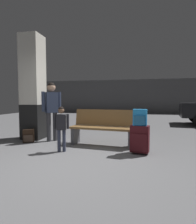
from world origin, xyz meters
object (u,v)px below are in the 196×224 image
object	(u,v)px
suitcase	(140,139)
backpack_dark_floor	(29,136)
backpack_bright	(140,118)
child	(61,124)
structural_pillar	(33,88)
adult	(52,105)
bench	(103,128)

from	to	relation	value
suitcase	backpack_dark_floor	size ratio (longest dim) A/B	1.78
backpack_dark_floor	backpack_bright	bearing A→B (deg)	-9.35
backpack_bright	child	world-z (taller)	child
structural_pillar	adult	distance (m)	0.85
bench	adult	xyz separation A→B (m)	(-1.46, 0.15, 0.55)
suitcase	structural_pillar	bearing A→B (deg)	162.56
structural_pillar	suitcase	distance (m)	3.38
suitcase	adult	bearing A→B (deg)	162.19
child	bench	bearing A→B (deg)	45.58
backpack_bright	backpack_dark_floor	world-z (taller)	backpack_bright
bench	backpack_bright	xyz separation A→B (m)	(0.90, -0.61, 0.33)
structural_pillar	backpack_dark_floor	xyz separation A→B (m)	(0.12, -0.47, -1.31)
bench	suitcase	distance (m)	1.10
suitcase	adult	distance (m)	2.57
structural_pillar	adult	world-z (taller)	structural_pillar
structural_pillar	child	xyz separation A→B (m)	(1.35, -1.13, -0.87)
child	backpack_dark_floor	xyz separation A→B (m)	(-1.23, 0.66, -0.44)
adult	backpack_bright	bearing A→B (deg)	-17.82
structural_pillar	child	world-z (taller)	structural_pillar
bench	backpack_dark_floor	world-z (taller)	bench
structural_pillar	suitcase	xyz separation A→B (m)	(3.03, -0.95, -1.16)
adult	backpack_dark_floor	distance (m)	1.03
structural_pillar	child	bearing A→B (deg)	-39.90
suitcase	backpack_dark_floor	distance (m)	2.95
backpack_bright	backpack_dark_floor	bearing A→B (deg)	170.65
suitcase	bench	bearing A→B (deg)	145.88
suitcase	adult	xyz separation A→B (m)	(-2.36, 0.76, 0.67)
bench	adult	world-z (taller)	adult
child	adult	bearing A→B (deg)	126.07
suitcase	child	bearing A→B (deg)	-173.94
bench	backpack_dark_floor	bearing A→B (deg)	-176.18
bench	backpack_bright	size ratio (longest dim) A/B	4.84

